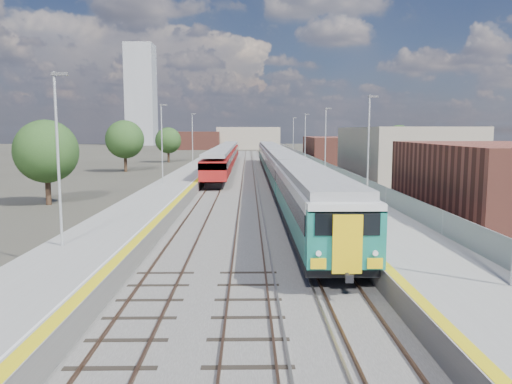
{
  "coord_description": "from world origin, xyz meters",
  "views": [
    {
      "loc": [
        -1.98,
        -13.63,
        6.06
      ],
      "look_at": [
        -1.51,
        17.43,
        2.2
      ],
      "focal_mm": 35.0,
      "sensor_mm": 36.0,
      "label": 1
    }
  ],
  "objects": [
    {
      "name": "tree_c",
      "position": [
        -17.06,
        80.62,
        4.14
      ],
      "size": [
        4.86,
        4.86,
        6.58
      ],
      "color": "#382619",
      "rests_on": "ground"
    },
    {
      "name": "green_train",
      "position": [
        1.5,
        43.98,
        2.25
      ],
      "size": [
        2.9,
        80.8,
        3.2
      ],
      "color": "black",
      "rests_on": "ground"
    },
    {
      "name": "tree_a",
      "position": [
        -18.31,
        26.92,
        4.35
      ],
      "size": [
        5.1,
        5.1,
        6.91
      ],
      "color": "#382619",
      "rests_on": "ground"
    },
    {
      "name": "ground",
      "position": [
        0.0,
        50.0,
        0.0
      ],
      "size": [
        320.0,
        320.0,
        0.0
      ],
      "primitive_type": "plane",
      "color": "#47443A",
      "rests_on": "ground"
    },
    {
      "name": "ballast_bed",
      "position": [
        -2.25,
        52.5,
        0.03
      ],
      "size": [
        10.5,
        155.0,
        0.06
      ],
      "primitive_type": "cube",
      "color": "#565451",
      "rests_on": "ground"
    },
    {
      "name": "red_train",
      "position": [
        -5.5,
        63.43,
        2.11
      ],
      "size": [
        2.83,
        57.36,
        3.57
      ],
      "color": "black",
      "rests_on": "ground"
    },
    {
      "name": "platform_left",
      "position": [
        -9.05,
        52.49,
        0.52
      ],
      "size": [
        4.3,
        155.0,
        8.52
      ],
      "color": "slate",
      "rests_on": "ground"
    },
    {
      "name": "platform_right",
      "position": [
        5.28,
        52.49,
        0.54
      ],
      "size": [
        4.7,
        155.0,
        8.52
      ],
      "color": "slate",
      "rests_on": "ground"
    },
    {
      "name": "tree_b",
      "position": [
        -19.92,
        59.28,
        4.72
      ],
      "size": [
        5.53,
        5.53,
        7.49
      ],
      "color": "#382619",
      "rests_on": "ground"
    },
    {
      "name": "tree_d",
      "position": [
        20.88,
        62.18,
        4.3
      ],
      "size": [
        5.04,
        5.04,
        6.83
      ],
      "color": "#382619",
      "rests_on": "ground"
    },
    {
      "name": "tracks",
      "position": [
        -1.65,
        54.18,
        0.11
      ],
      "size": [
        8.96,
        160.0,
        0.17
      ],
      "color": "#4C3323",
      "rests_on": "ground"
    },
    {
      "name": "buildings",
      "position": [
        -18.12,
        138.6,
        10.7
      ],
      "size": [
        72.0,
        185.5,
        40.0
      ],
      "color": "brown",
      "rests_on": "ground"
    }
  ]
}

